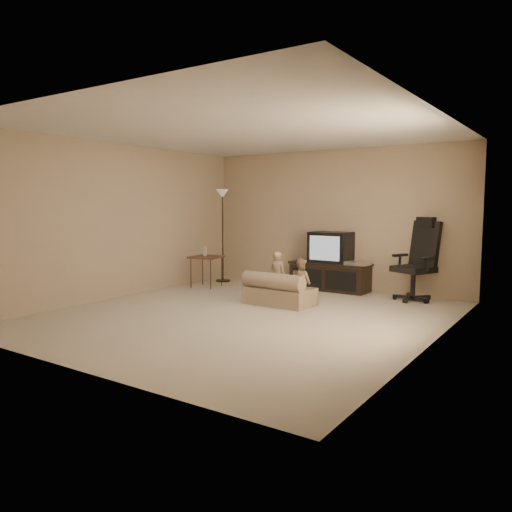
{
  "coord_description": "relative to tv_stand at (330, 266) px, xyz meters",
  "views": [
    {
      "loc": [
        3.88,
        -5.54,
        1.53
      ],
      "look_at": [
        -0.25,
        0.6,
        0.76
      ],
      "focal_mm": 35.0,
      "sensor_mm": 36.0,
      "label": 1
    }
  ],
  "objects": [
    {
      "name": "room_shell",
      "position": [
        -0.07,
        -2.49,
        1.09
      ],
      "size": [
        5.5,
        5.5,
        5.5
      ],
      "color": "silver",
      "rests_on": "floor"
    },
    {
      "name": "office_chair",
      "position": [
        1.55,
        -0.1,
        0.04
      ],
      "size": [
        0.81,
        0.82,
        1.32
      ],
      "rotation": [
        0.0,
        0.0,
        -0.43
      ],
      "color": "black",
      "rests_on": "floor"
    },
    {
      "name": "tv_stand",
      "position": [
        0.0,
        0.0,
        0.0
      ],
      "size": [
        1.46,
        0.55,
        1.04
      ],
      "rotation": [
        0.0,
        0.0,
        -0.01
      ],
      "color": "black",
      "rests_on": "floor"
    },
    {
      "name": "floor_lamp",
      "position": [
        -2.2,
        -0.28,
        0.89
      ],
      "size": [
        0.28,
        0.28,
        1.81
      ],
      "color": "#2E2214",
      "rests_on": "floor"
    },
    {
      "name": "toddler_right",
      "position": [
        0.22,
        -1.49,
        -0.07
      ],
      "size": [
        0.4,
        0.31,
        0.72
      ],
      "primitive_type": "imported",
      "rotation": [
        0.0,
        0.0,
        2.77
      ],
      "color": "tan",
      "rests_on": "floor"
    },
    {
      "name": "floor",
      "position": [
        -0.07,
        -2.49,
        -0.43
      ],
      "size": [
        5.5,
        5.5,
        0.0
      ],
      "primitive_type": "plane",
      "color": "#C1B599",
      "rests_on": "ground"
    },
    {
      "name": "toddler_left",
      "position": [
        -0.24,
        -1.41,
        -0.03
      ],
      "size": [
        0.31,
        0.24,
        0.8
      ],
      "primitive_type": "imported",
      "rotation": [
        0.0,
        0.0,
        3.05
      ],
      "color": "tan",
      "rests_on": "floor"
    },
    {
      "name": "side_table",
      "position": [
        -2.04,
        -0.98,
        0.12
      ],
      "size": [
        0.59,
        0.59,
        0.77
      ],
      "rotation": [
        0.0,
        0.0,
        0.16
      ],
      "color": "brown",
      "rests_on": "floor"
    },
    {
      "name": "child_sofa",
      "position": [
        -0.08,
        -1.66,
        -0.23
      ],
      "size": [
        1.05,
        0.62,
        0.5
      ],
      "rotation": [
        0.0,
        0.0,
        -0.04
      ],
      "color": "tan",
      "rests_on": "floor"
    }
  ]
}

